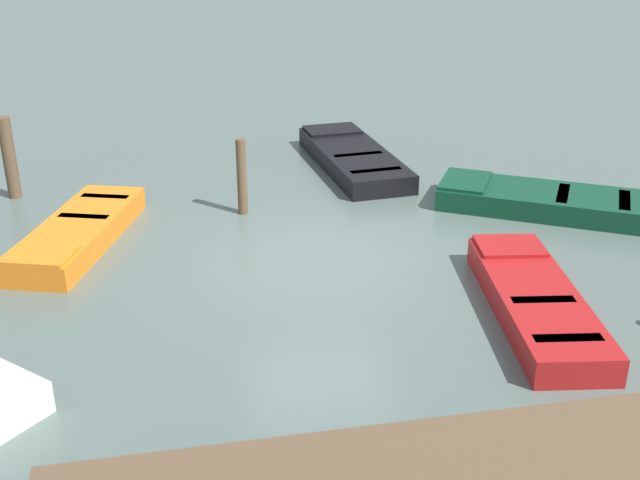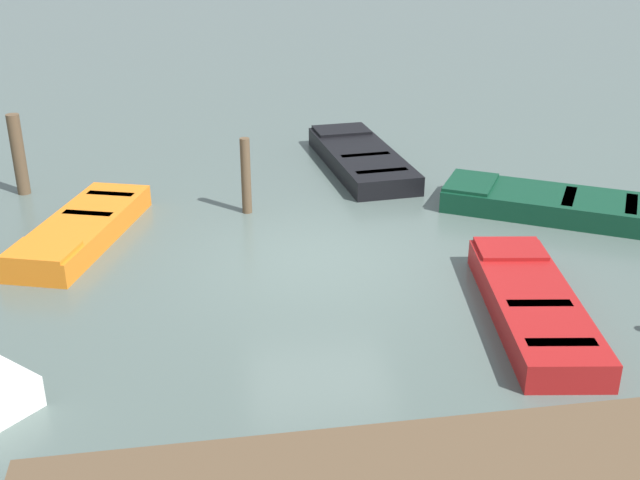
{
  "view_description": "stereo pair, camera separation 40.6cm",
  "coord_description": "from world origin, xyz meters",
  "px_view_note": "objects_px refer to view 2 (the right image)",
  "views": [
    {
      "loc": [
        1.72,
        11.56,
        5.47
      ],
      "look_at": [
        0.0,
        0.0,
        0.35
      ],
      "focal_mm": 44.15,
      "sensor_mm": 36.0,
      "label": 1
    },
    {
      "loc": [
        1.32,
        11.61,
        5.47
      ],
      "look_at": [
        0.0,
        0.0,
        0.35
      ],
      "focal_mm": 44.15,
      "sensor_mm": 36.0,
      "label": 2
    }
  ],
  "objects_px": {
    "rowboat_red": "(532,304)",
    "mooring_piling_near_right": "(246,176)",
    "mooring_piling_mid_left": "(18,155)",
    "rowboat_dark_green": "(550,203)",
    "rowboat_black": "(361,158)",
    "rowboat_orange": "(81,229)"
  },
  "relations": [
    {
      "from": "rowboat_red",
      "to": "mooring_piling_near_right",
      "type": "bearing_deg",
      "value": 46.59
    },
    {
      "from": "rowboat_red",
      "to": "mooring_piling_mid_left",
      "type": "relative_size",
      "value": 2.36
    },
    {
      "from": "rowboat_dark_green",
      "to": "mooring_piling_mid_left",
      "type": "xyz_separation_m",
      "value": [
        10.04,
        -2.25,
        0.59
      ]
    },
    {
      "from": "mooring_piling_near_right",
      "to": "rowboat_black",
      "type": "bearing_deg",
      "value": -136.69
    },
    {
      "from": "mooring_piling_near_right",
      "to": "mooring_piling_mid_left",
      "type": "xyz_separation_m",
      "value": [
        4.42,
        -1.54,
        0.09
      ]
    },
    {
      "from": "mooring_piling_mid_left",
      "to": "rowboat_red",
      "type": "bearing_deg",
      "value": 143.88
    },
    {
      "from": "rowboat_black",
      "to": "rowboat_dark_green",
      "type": "xyz_separation_m",
      "value": [
        -3.07,
        3.12,
        0.0
      ]
    },
    {
      "from": "rowboat_dark_green",
      "to": "rowboat_orange",
      "type": "bearing_deg",
      "value": 30.03
    },
    {
      "from": "rowboat_orange",
      "to": "mooring_piling_near_right",
      "type": "xyz_separation_m",
      "value": [
        -2.87,
        -1.02,
        0.51
      ]
    },
    {
      "from": "rowboat_red",
      "to": "rowboat_dark_green",
      "type": "distance_m",
      "value": 4.18
    },
    {
      "from": "rowboat_dark_green",
      "to": "mooring_piling_mid_left",
      "type": "height_order",
      "value": "mooring_piling_mid_left"
    },
    {
      "from": "rowboat_orange",
      "to": "rowboat_black",
      "type": "distance_m",
      "value": 6.42
    },
    {
      "from": "rowboat_black",
      "to": "rowboat_dark_green",
      "type": "height_order",
      "value": "same"
    },
    {
      "from": "rowboat_orange",
      "to": "rowboat_dark_green",
      "type": "bearing_deg",
      "value": 107.75
    },
    {
      "from": "mooring_piling_near_right",
      "to": "mooring_piling_mid_left",
      "type": "relative_size",
      "value": 0.89
    },
    {
      "from": "rowboat_black",
      "to": "mooring_piling_mid_left",
      "type": "xyz_separation_m",
      "value": [
        6.97,
        0.87,
        0.59
      ]
    },
    {
      "from": "rowboat_orange",
      "to": "mooring_piling_mid_left",
      "type": "height_order",
      "value": "mooring_piling_mid_left"
    },
    {
      "from": "rowboat_red",
      "to": "mooring_piling_mid_left",
      "type": "distance_m",
      "value": 10.28
    },
    {
      "from": "rowboat_orange",
      "to": "mooring_piling_mid_left",
      "type": "relative_size",
      "value": 2.34
    },
    {
      "from": "rowboat_dark_green",
      "to": "mooring_piling_mid_left",
      "type": "distance_m",
      "value": 10.31
    },
    {
      "from": "rowboat_black",
      "to": "rowboat_red",
      "type": "bearing_deg",
      "value": -176.93
    },
    {
      "from": "mooring_piling_mid_left",
      "to": "rowboat_orange",
      "type": "bearing_deg",
      "value": 121.1
    }
  ]
}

